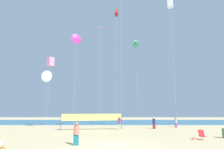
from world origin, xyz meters
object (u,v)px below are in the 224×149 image
kite_green_inflatable (135,44)px  kite_white_box (169,4)px  beachgoer_plum_shirt (119,123)px  kite_white_delta (46,76)px  beachgoer_coral_shirt (75,133)px  beachgoer_sage_shirt (175,122)px  folding_beach_chair (201,135)px  beach_handbag (193,139)px  kite_magenta_delta (76,39)px  kite_pink_box (50,62)px  kite_pink_diamond (100,28)px  volleyball_net (91,118)px  kite_red_tube (116,14)px  beachgoer_navy_shirt (153,122)px

kite_green_inflatable → kite_white_box: size_ratio=0.79×
beachgoer_plum_shirt → kite_white_delta: kite_white_delta is taller
beachgoer_coral_shirt → beachgoer_sage_shirt: bearing=-174.0°
beachgoer_sage_shirt → beachgoer_coral_shirt: size_ratio=0.89×
folding_beach_chair → beach_handbag: bearing=-162.9°
beachgoer_plum_shirt → beachgoer_coral_shirt: (-3.88, -12.42, 0.00)m
beachgoer_plum_shirt → kite_magenta_delta: size_ratio=0.12×
kite_green_inflatable → folding_beach_chair: bearing=-74.7°
kite_green_inflatable → kite_white_box: (4.46, -6.47, 4.13)m
beachgoer_sage_shirt → folding_beach_chair: size_ratio=1.77×
kite_pink_box → kite_pink_diamond: (9.20, -7.52, 2.94)m
kite_white_delta → kite_magenta_delta: size_ratio=0.60×
beachgoer_plum_shirt → kite_white_delta: (-11.22, 1.96, 6.95)m
beachgoer_sage_shirt → kite_green_inflatable: kite_green_inflatable is taller
beachgoer_plum_shirt → volleyball_net: (-3.83, -0.54, 0.70)m
kite_green_inflatable → kite_pink_box: bearing=-179.8°
folding_beach_chair → kite_magenta_delta: 21.98m
beachgoer_sage_shirt → beachgoer_plum_shirt: (-9.02, -3.55, 0.10)m
beachgoer_plum_shirt → beachgoer_coral_shirt: size_ratio=1.00×
kite_pink_box → kite_pink_diamond: kite_pink_diamond is taller
beach_handbag → kite_white_delta: kite_white_delta is taller
kite_white_delta → kite_pink_box: kite_pink_box is taller
kite_magenta_delta → volleyball_net: bearing=-29.6°
volleyball_net → kite_white_box: kite_white_box is taller
beachgoer_sage_shirt → kite_white_box: 18.23m
beachgoer_plum_shirt → kite_pink_diamond: size_ratio=0.12×
volleyball_net → kite_white_box: size_ratio=0.44×
kite_green_inflatable → kite_pink_diamond: kite_green_inflatable is taller
beachgoer_coral_shirt → kite_pink_box: size_ratio=0.15×
volleyball_net → kite_pink_box: size_ratio=0.70×
folding_beach_chair → kite_red_tube: size_ratio=0.04×
kite_white_box → kite_pink_box: bearing=161.8°
kite_white_box → kite_magenta_delta: (-14.34, 2.30, -4.62)m
beachgoer_navy_shirt → beach_handbag: beachgoer_navy_shirt is taller
beachgoer_plum_shirt → beachgoer_navy_shirt: bearing=163.9°
beach_handbag → kite_red_tube: 26.89m
kite_white_delta → kite_pink_diamond: (8.55, -4.28, 6.09)m
folding_beach_chair → kite_red_tube: (-7.46, 15.77, 20.23)m
kite_red_tube → kite_magenta_delta: (-6.46, -5.15, -6.94)m
kite_pink_diamond → kite_magenta_delta: (-4.02, 3.41, -0.23)m
beachgoer_plum_shirt → beach_handbag: bearing=93.6°
kite_pink_box → kite_white_box: bearing=-18.2°
kite_red_tube → beachgoer_sage_shirt: bearing=-16.2°
kite_white_box → kite_white_delta: 21.82m
kite_white_delta → kite_red_tube: 17.41m
beachgoer_coral_shirt → kite_green_inflatable: (7.08, 17.67, 13.30)m
beachgoer_sage_shirt → kite_white_box: size_ratio=0.08×
kite_white_box → kite_white_delta: (-18.87, 3.17, -10.48)m
beachgoer_sage_shirt → kite_pink_diamond: size_ratio=0.11×
kite_pink_box → kite_red_tube: bearing=5.1°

